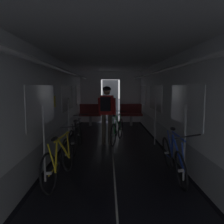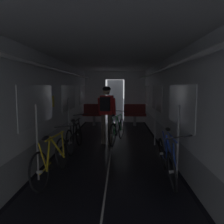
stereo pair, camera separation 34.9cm
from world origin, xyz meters
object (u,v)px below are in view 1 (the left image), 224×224
bench_seat_far_left (90,113)px  bench_seat_far_right (131,113)px  bicycle_black (76,137)px  bicycle_blue (173,158)px  person_cyclist_aisle (107,109)px  bicycle_green_in_aisle (117,130)px  bicycle_yellow (59,160)px

bench_seat_far_left → bench_seat_far_right: 1.80m
bicycle_black → bicycle_blue: 2.77m
bicycle_blue → person_cyclist_aisle: 2.89m
bench_seat_far_left → bicycle_green_in_aisle: 3.25m
bench_seat_far_right → bench_seat_far_left: bearing=180.0°
person_cyclist_aisle → bicycle_yellow: bearing=-108.2°
bench_seat_far_left → bench_seat_far_right: (1.80, 0.00, 0.00)m
bicycle_green_in_aisle → bench_seat_far_left: bearing=109.1°
person_cyclist_aisle → bench_seat_far_right: bearing=72.4°
bicycle_yellow → bicycle_green_in_aisle: size_ratio=1.03×
bicycle_yellow → bicycle_black: bearing=88.8°
bench_seat_far_right → bicycle_blue: bicycle_blue is taller
bench_seat_far_left → bicycle_yellow: bearing=-91.1°
bench_seat_far_right → bicycle_blue: (0.22, -5.83, -0.19)m
bicycle_yellow → bench_seat_far_right: bearing=72.2°
bench_seat_far_right → bicycle_blue: bearing=-87.8°
bench_seat_far_left → bicycle_black: size_ratio=0.58×
bicycle_black → person_cyclist_aisle: 1.27m
bicycle_blue → bicycle_black: bearing=139.0°
bench_seat_far_right → bicycle_black: size_ratio=0.58×
bench_seat_far_right → person_cyclist_aisle: size_ratio=0.57×
bench_seat_far_right → person_cyclist_aisle: person_cyclist_aisle is taller
bench_seat_far_left → bicycle_black: 4.02m
bicycle_black → person_cyclist_aisle: size_ratio=0.98×
person_cyclist_aisle → bicycle_green_in_aisle: bearing=40.1°
bicycle_black → bicycle_blue: (2.09, -1.82, -0.00)m
bicycle_black → bicycle_green_in_aisle: bearing=39.8°
bench_seat_far_right → bicycle_blue: 5.84m
bench_seat_far_left → person_cyclist_aisle: size_ratio=0.57×
bench_seat_far_left → bicycle_green_in_aisle: (1.06, -3.07, -0.18)m
bicycle_yellow → person_cyclist_aisle: (0.86, 2.61, 0.69)m
bicycle_yellow → bicycle_blue: 2.13m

